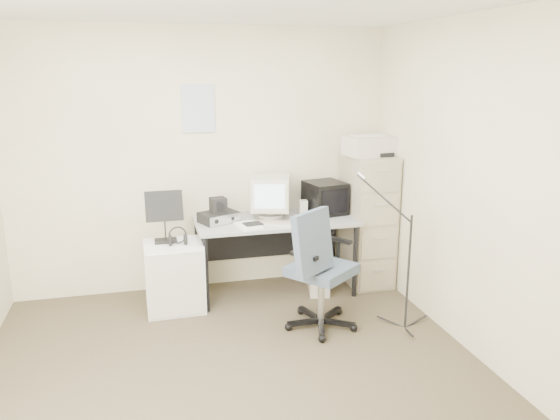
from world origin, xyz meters
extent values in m
cube|color=#433B2A|center=(0.00, 0.00, -0.01)|extent=(3.60, 3.60, 0.01)
cube|color=white|center=(0.00, 0.00, 2.50)|extent=(3.60, 3.60, 0.01)
cube|color=beige|center=(0.00, 1.80, 1.25)|extent=(3.60, 0.02, 2.50)
cube|color=beige|center=(0.00, -1.80, 1.25)|extent=(3.60, 0.02, 2.50)
cube|color=beige|center=(1.80, 0.00, 1.25)|extent=(0.02, 3.60, 2.50)
cube|color=white|center=(-0.02, 1.79, 1.75)|extent=(0.30, 0.02, 0.44)
cube|color=gray|center=(1.58, 1.48, 0.65)|extent=(0.40, 0.60, 1.30)
cube|color=beige|center=(1.58, 1.47, 1.39)|extent=(0.51, 0.38, 0.18)
cube|color=#9C9C99|center=(0.63, 1.45, 0.36)|extent=(1.50, 0.70, 0.73)
cube|color=beige|center=(0.61, 1.55, 0.93)|extent=(0.44, 0.46, 0.39)
cube|color=black|center=(1.16, 1.55, 0.89)|extent=(0.41, 0.42, 0.31)
cube|color=beige|center=(0.93, 1.53, 0.80)|extent=(0.08, 0.08, 0.15)
cube|color=beige|center=(0.58, 1.26, 0.74)|extent=(0.43, 0.28, 0.02)
cube|color=black|center=(0.93, 1.32, 0.75)|extent=(0.07, 0.11, 0.03)
cube|color=black|center=(0.10, 1.48, 0.78)|extent=(0.40, 0.35, 0.10)
cube|color=black|center=(0.10, 1.48, 0.89)|extent=(0.16, 0.15, 0.14)
cube|color=white|center=(0.34, 1.27, 0.74)|extent=(0.24, 0.30, 0.02)
cube|color=beige|center=(1.04, 1.37, 0.19)|extent=(0.27, 0.45, 0.39)
cube|color=#2E3C4B|center=(0.82, 0.62, 0.53)|extent=(0.85, 0.85, 1.05)
cube|color=white|center=(-0.34, 1.27, 0.31)|extent=(0.51, 0.42, 0.63)
cube|color=black|center=(-0.40, 1.33, 0.86)|extent=(0.35, 0.24, 0.47)
torus|color=black|center=(-0.30, 1.22, 0.68)|extent=(0.20, 0.20, 0.03)
cylinder|color=black|center=(1.50, 0.43, 0.64)|extent=(0.03, 0.03, 1.28)
camera|label=1|loc=(-0.55, -3.37, 2.10)|focal=35.00mm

